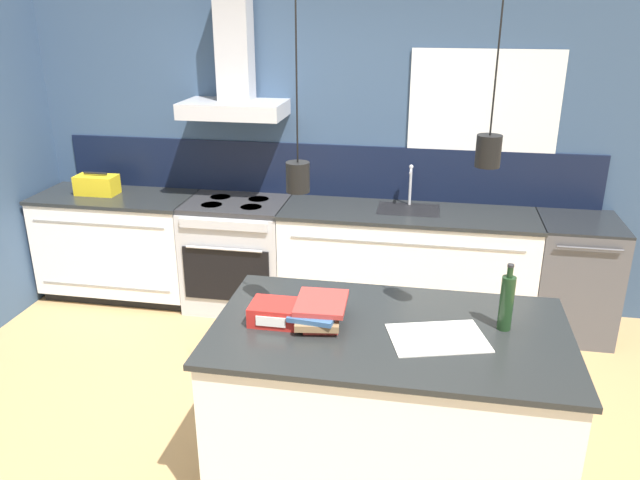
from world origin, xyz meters
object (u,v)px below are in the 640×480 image
(dishwasher, at_px, (573,277))
(book_stack, at_px, (319,311))
(yellow_toolbox, at_px, (97,185))
(bottle_on_island, at_px, (507,302))
(oven_range, at_px, (238,254))
(red_supply_box, at_px, (275,313))

(dishwasher, bearing_deg, book_stack, -131.00)
(book_stack, height_order, yellow_toolbox, yellow_toolbox)
(bottle_on_island, distance_m, yellow_toolbox, 3.61)
(book_stack, bearing_deg, bottle_on_island, 5.94)
(oven_range, height_order, book_stack, book_stack)
(oven_range, relative_size, dishwasher, 1.00)
(dishwasher, relative_size, book_stack, 2.59)
(book_stack, bearing_deg, red_supply_box, -170.31)
(dishwasher, bearing_deg, yellow_toolbox, 180.00)
(oven_range, height_order, bottle_on_island, bottle_on_island)
(bottle_on_island, xyz_separation_m, book_stack, (-0.91, -0.09, -0.09))
(oven_range, distance_m, dishwasher, 2.66)
(book_stack, xyz_separation_m, red_supply_box, (-0.22, -0.04, -0.01))
(dishwasher, xyz_separation_m, bottle_on_island, (-0.72, -1.78, 0.60))
(oven_range, relative_size, red_supply_box, 3.65)
(dishwasher, xyz_separation_m, red_supply_box, (-1.85, -1.91, 0.51))
(dishwasher, distance_m, red_supply_box, 2.70)
(bottle_on_island, bearing_deg, oven_range, 137.58)
(red_supply_box, bearing_deg, yellow_toolbox, 136.59)
(oven_range, distance_m, book_stack, 2.20)
(oven_range, height_order, red_supply_box, red_supply_box)
(book_stack, distance_m, yellow_toolbox, 2.92)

